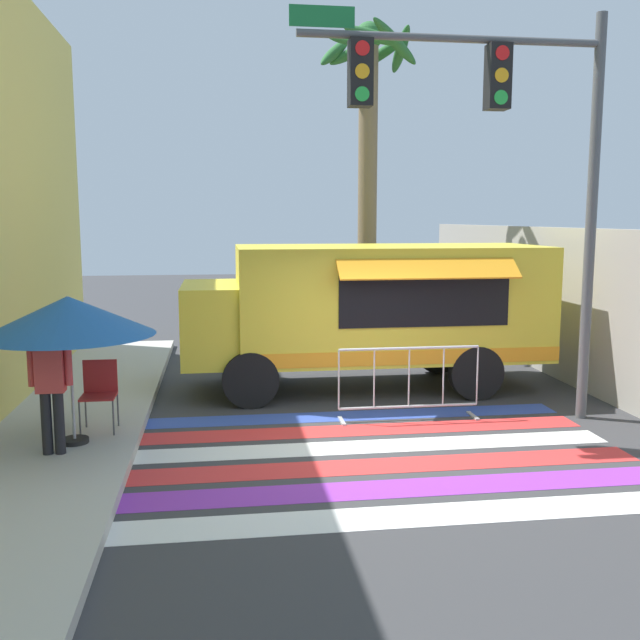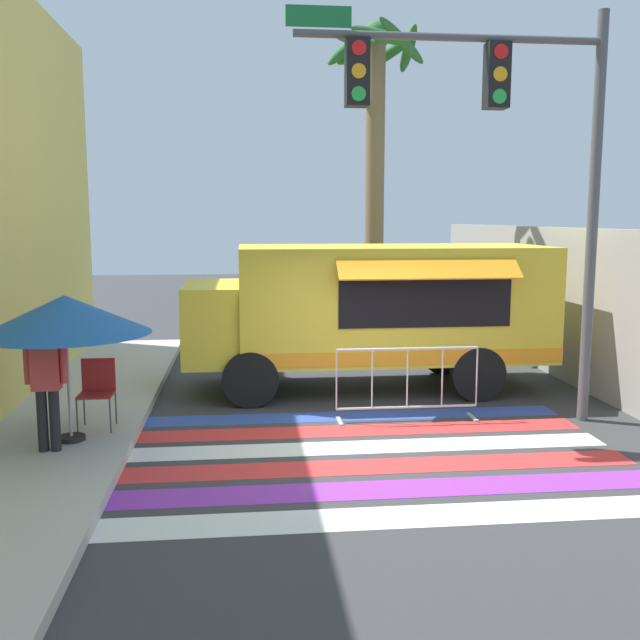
{
  "view_description": "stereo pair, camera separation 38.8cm",
  "coord_description": "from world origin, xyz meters",
  "px_view_note": "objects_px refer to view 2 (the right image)",
  "views": [
    {
      "loc": [
        -2.07,
        -9.23,
        3.07
      ],
      "look_at": [
        -0.46,
        2.15,
        1.42
      ],
      "focal_mm": 40.0,
      "sensor_mm": 36.0,
      "label": 1
    },
    {
      "loc": [
        -1.69,
        -9.28,
        3.07
      ],
      "look_at": [
        -0.46,
        2.15,
        1.42
      ],
      "focal_mm": 40.0,
      "sensor_mm": 36.0,
      "label": 2
    }
  ],
  "objects_px": {
    "barricade_front": "(407,384)",
    "palm_tree": "(375,141)",
    "patio_umbrella": "(65,315)",
    "folding_chair": "(97,386)",
    "food_truck": "(364,306)",
    "traffic_signal_pole": "(498,131)",
    "vendor_person": "(46,377)"
  },
  "relations": [
    {
      "from": "barricade_front",
      "to": "palm_tree",
      "type": "xyz_separation_m",
      "value": [
        0.48,
        5.53,
        4.18
      ]
    },
    {
      "from": "patio_umbrella",
      "to": "folding_chair",
      "type": "distance_m",
      "value": 1.27
    },
    {
      "from": "food_truck",
      "to": "patio_umbrella",
      "type": "xyz_separation_m",
      "value": [
        -4.44,
        -3.03,
        0.32
      ]
    },
    {
      "from": "barricade_front",
      "to": "food_truck",
      "type": "bearing_deg",
      "value": 98.51
    },
    {
      "from": "barricade_front",
      "to": "palm_tree",
      "type": "bearing_deg",
      "value": 84.99
    },
    {
      "from": "traffic_signal_pole",
      "to": "patio_umbrella",
      "type": "relative_size",
      "value": 2.73
    },
    {
      "from": "folding_chair",
      "to": "barricade_front",
      "type": "xyz_separation_m",
      "value": [
        4.51,
        0.35,
        -0.16
      ]
    },
    {
      "from": "patio_umbrella",
      "to": "traffic_signal_pole",
      "type": "bearing_deg",
      "value": 6.27
    },
    {
      "from": "food_truck",
      "to": "vendor_person",
      "type": "distance_m",
      "value": 5.77
    },
    {
      "from": "folding_chair",
      "to": "vendor_person",
      "type": "relative_size",
      "value": 0.57
    },
    {
      "from": "food_truck",
      "to": "folding_chair",
      "type": "bearing_deg",
      "value": -149.87
    },
    {
      "from": "vendor_person",
      "to": "barricade_front",
      "type": "relative_size",
      "value": 0.77
    },
    {
      "from": "traffic_signal_pole",
      "to": "palm_tree",
      "type": "height_order",
      "value": "palm_tree"
    },
    {
      "from": "patio_umbrella",
      "to": "barricade_front",
      "type": "height_order",
      "value": "patio_umbrella"
    },
    {
      "from": "traffic_signal_pole",
      "to": "barricade_front",
      "type": "relative_size",
      "value": 2.73
    },
    {
      "from": "patio_umbrella",
      "to": "vendor_person",
      "type": "bearing_deg",
      "value": -111.91
    },
    {
      "from": "traffic_signal_pole",
      "to": "food_truck",
      "type": "bearing_deg",
      "value": 122.31
    },
    {
      "from": "traffic_signal_pole",
      "to": "barricade_front",
      "type": "bearing_deg",
      "value": 166.45
    },
    {
      "from": "folding_chair",
      "to": "vendor_person",
      "type": "height_order",
      "value": "vendor_person"
    },
    {
      "from": "patio_umbrella",
      "to": "palm_tree",
      "type": "distance_m",
      "value": 8.82
    },
    {
      "from": "folding_chair",
      "to": "patio_umbrella",
      "type": "bearing_deg",
      "value": -107.84
    },
    {
      "from": "patio_umbrella",
      "to": "folding_chair",
      "type": "height_order",
      "value": "patio_umbrella"
    },
    {
      "from": "traffic_signal_pole",
      "to": "patio_umbrella",
      "type": "xyz_separation_m",
      "value": [
        -5.95,
        -0.65,
        -2.48
      ]
    },
    {
      "from": "traffic_signal_pole",
      "to": "barricade_front",
      "type": "distance_m",
      "value": 3.93
    },
    {
      "from": "vendor_person",
      "to": "palm_tree",
      "type": "bearing_deg",
      "value": 37.42
    },
    {
      "from": "traffic_signal_pole",
      "to": "folding_chair",
      "type": "distance_m",
      "value": 6.73
    },
    {
      "from": "traffic_signal_pole",
      "to": "vendor_person",
      "type": "relative_size",
      "value": 3.55
    },
    {
      "from": "vendor_person",
      "to": "food_truck",
      "type": "bearing_deg",
      "value": 22.31
    },
    {
      "from": "barricade_front",
      "to": "folding_chair",
      "type": "bearing_deg",
      "value": -175.55
    },
    {
      "from": "barricade_front",
      "to": "palm_tree",
      "type": "height_order",
      "value": "palm_tree"
    },
    {
      "from": "traffic_signal_pole",
      "to": "vendor_person",
      "type": "bearing_deg",
      "value": -170.11
    },
    {
      "from": "food_truck",
      "to": "patio_umbrella",
      "type": "distance_m",
      "value": 5.39
    }
  ]
}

